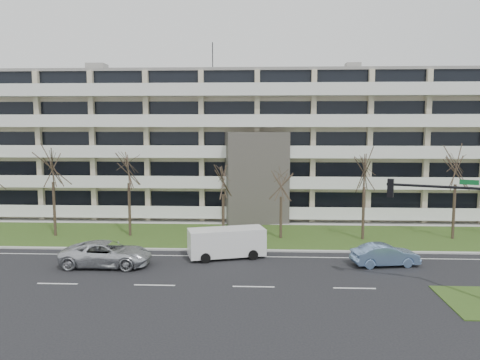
{
  "coord_description": "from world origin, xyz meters",
  "views": [
    {
      "loc": [
        0.4,
        -27.1,
        9.59
      ],
      "look_at": [
        -1.27,
        10.0,
        5.29
      ],
      "focal_mm": 35.0,
      "sensor_mm": 36.0,
      "label": 1
    }
  ],
  "objects_px": {
    "blue_sedan": "(385,255)",
    "white_van": "(227,240)",
    "silver_pickup": "(107,254)",
    "traffic_signal": "(455,222)"
  },
  "relations": [
    {
      "from": "blue_sedan",
      "to": "white_van",
      "type": "height_order",
      "value": "white_van"
    },
    {
      "from": "blue_sedan",
      "to": "white_van",
      "type": "xyz_separation_m",
      "value": [
        -11.0,
        1.52,
        0.53
      ]
    },
    {
      "from": "white_van",
      "to": "silver_pickup",
      "type": "bearing_deg",
      "value": -179.73
    },
    {
      "from": "blue_sedan",
      "to": "traffic_signal",
      "type": "relative_size",
      "value": 0.68
    },
    {
      "from": "blue_sedan",
      "to": "traffic_signal",
      "type": "bearing_deg",
      "value": -169.34
    },
    {
      "from": "blue_sedan",
      "to": "traffic_signal",
      "type": "height_order",
      "value": "traffic_signal"
    },
    {
      "from": "white_van",
      "to": "traffic_signal",
      "type": "bearing_deg",
      "value": -45.69
    },
    {
      "from": "blue_sedan",
      "to": "silver_pickup",
      "type": "bearing_deg",
      "value": 83.22
    },
    {
      "from": "blue_sedan",
      "to": "traffic_signal",
      "type": "distance_m",
      "value": 7.21
    },
    {
      "from": "traffic_signal",
      "to": "white_van",
      "type": "bearing_deg",
      "value": 172.37
    }
  ]
}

